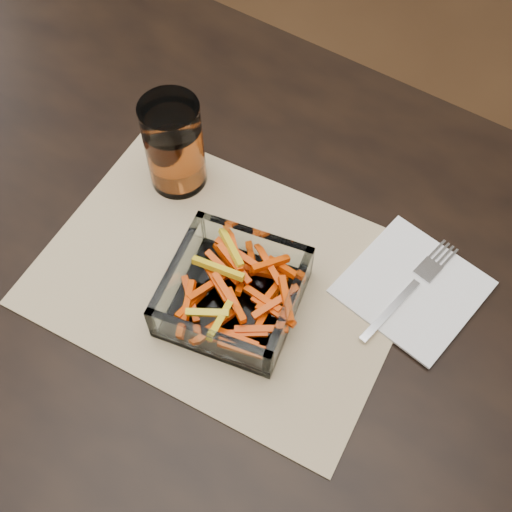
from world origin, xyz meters
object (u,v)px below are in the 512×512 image
object	(u,v)px
fork	(412,287)
tumbler	(174,147)
dining_table	(175,285)
glass_bowl	(233,294)

from	to	relation	value
fork	tumbler	bearing A→B (deg)	-167.04
dining_table	glass_bowl	bearing A→B (deg)	-7.79
tumbler	glass_bowl	bearing A→B (deg)	-34.65
dining_table	fork	distance (m)	0.33
tumbler	dining_table	bearing A→B (deg)	-60.14
glass_bowl	dining_table	bearing A→B (deg)	172.21
tumbler	fork	world-z (taller)	tumbler
dining_table	fork	size ratio (longest dim) A/B	8.63
glass_bowl	tumbler	distance (m)	0.22
tumbler	fork	xyz separation A→B (m)	(0.35, 0.02, -0.06)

